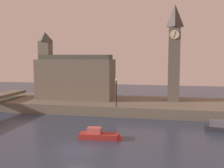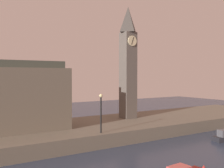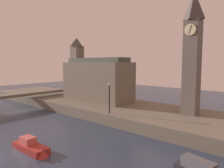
% 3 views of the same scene
% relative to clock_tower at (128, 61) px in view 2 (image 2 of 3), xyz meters
% --- Properties ---
extents(far_embankment, '(70.00, 12.00, 1.50)m').
position_rel_clock_tower_xyz_m(far_embankment, '(-9.33, -1.58, -8.89)').
color(far_embankment, '#6B6051').
rests_on(far_embankment, ground).
extents(clock_tower, '(2.05, 2.11, 15.70)m').
position_rel_clock_tower_xyz_m(clock_tower, '(0.00, 0.00, 0.00)').
color(clock_tower, '#5B544C').
rests_on(clock_tower, far_embankment).
extents(parliament_hall, '(13.20, 5.40, 11.60)m').
position_rel_clock_tower_xyz_m(parliament_hall, '(-17.13, -0.64, -4.30)').
color(parliament_hall, '#6B6051').
rests_on(parliament_hall, far_embankment).
extents(streetlamp, '(0.36, 0.36, 4.08)m').
position_rel_clock_tower_xyz_m(streetlamp, '(-8.34, -6.68, -5.61)').
color(streetlamp, black).
rests_on(streetlamp, far_embankment).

